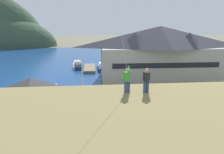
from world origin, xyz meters
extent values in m
plane|color=#66604C|center=(0.00, 0.00, 0.00)|extent=(600.00, 600.00, 0.00)
cube|color=gray|center=(0.00, 5.00, 0.05)|extent=(40.00, 20.00, 0.10)
cube|color=navy|center=(0.00, 60.00, 0.01)|extent=(360.00, 84.00, 0.03)
cube|color=#999E99|center=(11.70, 23.01, 3.71)|extent=(27.19, 10.92, 7.42)
cube|color=black|center=(11.63, 17.69, 4.08)|extent=(22.99, 0.39, 1.10)
pyramid|color=#3D3D47|center=(11.70, 23.01, 9.79)|extent=(28.83, 11.99, 4.75)
pyramid|color=#3D3D47|center=(5.59, 21.24, 9.10)|extent=(5.88, 5.88, 3.32)
pyramid|color=#3D3D47|center=(17.76, 21.08, 9.10)|extent=(5.88, 5.88, 3.32)
cube|color=beige|center=(-12.22, 4.92, 1.76)|extent=(6.96, 5.59, 3.51)
pyramid|color=#47474C|center=(-12.22, 4.92, 4.37)|extent=(7.52, 6.13, 1.72)
cube|color=black|center=(-11.95, 2.44, 1.23)|extent=(1.10, 0.18, 2.46)
cube|color=#70604C|center=(-4.79, 35.05, 0.35)|extent=(3.20, 11.54, 0.70)
cube|color=navy|center=(-8.22, 37.09, 0.45)|extent=(2.92, 7.01, 0.90)
cube|color=navy|center=(-8.22, 37.09, 0.98)|extent=(2.84, 6.80, 0.16)
cube|color=silver|center=(-8.16, 36.58, 1.61)|extent=(1.74, 2.20, 1.10)
cube|color=navy|center=(-1.23, 34.21, 0.45)|extent=(2.47, 7.58, 0.90)
cube|color=navy|center=(-1.23, 34.21, 0.98)|extent=(2.40, 7.36, 0.16)
cube|color=silver|center=(-1.23, 33.64, 1.61)|extent=(1.71, 2.28, 1.10)
cube|color=silver|center=(-8.50, 38.42, 0.45)|extent=(3.14, 8.52, 0.90)
cube|color=white|center=(-8.50, 38.42, 0.98)|extent=(3.04, 8.26, 0.16)
cube|color=silver|center=(-8.47, 37.79, 1.61)|extent=(2.01, 2.61, 1.10)
cube|color=slate|center=(8.60, 7.43, 0.82)|extent=(4.35, 2.19, 0.80)
cube|color=#5B5B5F|center=(8.45, 7.42, 1.57)|extent=(2.24, 1.79, 0.70)
cube|color=black|center=(8.45, 7.42, 1.54)|extent=(2.29, 1.83, 0.32)
cylinder|color=black|center=(10.04, 6.65, 0.42)|extent=(0.66, 0.28, 0.64)
cylinder|color=black|center=(9.87, 8.48, 0.42)|extent=(0.66, 0.28, 0.64)
cylinder|color=black|center=(7.33, 6.39, 0.42)|extent=(0.66, 0.28, 0.64)
cylinder|color=black|center=(7.15, 8.22, 0.42)|extent=(0.66, 0.28, 0.64)
cylinder|color=black|center=(-14.87, 1.41, 0.42)|extent=(0.66, 0.27, 0.64)
cube|color=#9EA3A8|center=(-3.71, 1.70, 0.82)|extent=(4.23, 1.87, 0.80)
cube|color=gray|center=(-3.56, 1.70, 1.57)|extent=(2.13, 1.64, 0.70)
cube|color=black|center=(-3.56, 1.70, 1.54)|extent=(2.17, 1.67, 0.32)
cylinder|color=black|center=(-5.06, 2.64, 0.42)|extent=(0.64, 0.23, 0.64)
cylinder|color=black|center=(-5.09, 0.80, 0.42)|extent=(0.64, 0.23, 0.64)
cylinder|color=black|center=(-2.33, 2.59, 0.42)|extent=(0.64, 0.23, 0.64)
cylinder|color=black|center=(-2.36, 0.76, 0.42)|extent=(0.64, 0.23, 0.64)
cylinder|color=black|center=(13.49, 1.41, 0.42)|extent=(0.64, 0.23, 0.64)
cube|color=silver|center=(6.72, -0.65, 0.82)|extent=(4.21, 1.81, 0.80)
cube|color=beige|center=(6.57, -0.65, 1.57)|extent=(2.11, 1.61, 0.70)
cube|color=black|center=(6.57, -0.65, 1.54)|extent=(2.15, 1.64, 0.32)
cylinder|color=black|center=(8.09, -1.57, 0.42)|extent=(0.64, 0.22, 0.64)
cylinder|color=black|center=(8.08, 0.27, 0.42)|extent=(0.64, 0.22, 0.64)
cylinder|color=black|center=(5.36, -1.58, 0.42)|extent=(0.64, 0.22, 0.64)
cylinder|color=black|center=(5.35, 0.26, 0.42)|extent=(0.64, 0.22, 0.64)
cube|color=red|center=(1.79, -0.22, 0.82)|extent=(4.35, 2.17, 0.80)
cube|color=#B11A15|center=(1.94, -0.21, 1.57)|extent=(2.24, 1.78, 0.70)
cube|color=black|center=(1.94, -0.21, 1.54)|extent=(2.28, 1.82, 0.32)
cylinder|color=black|center=(0.35, 0.57, 0.42)|extent=(0.66, 0.28, 0.64)
cylinder|color=black|center=(0.52, -1.26, 0.42)|extent=(0.66, 0.28, 0.64)
cylinder|color=black|center=(3.07, 0.82, 0.42)|extent=(0.66, 0.28, 0.64)
cylinder|color=black|center=(3.23, -1.01, 0.42)|extent=(0.66, 0.28, 0.64)
cube|color=#B28923|center=(16.82, 6.50, 0.82)|extent=(4.22, 1.85, 0.80)
cube|color=olive|center=(16.67, 6.50, 1.57)|extent=(2.12, 1.62, 0.70)
cube|color=black|center=(16.67, 6.50, 1.54)|extent=(2.16, 1.66, 0.32)
cylinder|color=black|center=(15.44, 5.60, 0.42)|extent=(0.64, 0.23, 0.64)
cylinder|color=black|center=(15.46, 7.43, 0.42)|extent=(0.64, 0.23, 0.64)
cylinder|color=#ADADB2|center=(-5.62, 10.50, 3.43)|extent=(0.16, 0.16, 6.67)
cube|color=#4C4C51|center=(-5.62, 10.85, 6.67)|extent=(0.24, 0.70, 0.20)
cylinder|color=#384770|center=(-1.57, -8.83, 7.75)|extent=(0.20, 0.20, 0.82)
cylinder|color=#384770|center=(-1.35, -8.81, 7.75)|extent=(0.20, 0.20, 0.82)
cylinder|color=green|center=(-1.46, -8.82, 8.48)|extent=(0.40, 0.40, 0.64)
sphere|color=tan|center=(-1.46, -8.82, 8.96)|extent=(0.24, 0.24, 0.24)
cylinder|color=green|center=(-1.29, -8.63, 8.98)|extent=(0.14, 0.56, 0.43)
cylinder|color=green|center=(-1.68, -8.83, 8.55)|extent=(0.11, 0.11, 0.60)
cylinder|color=#384770|center=(-0.24, -8.96, 7.75)|extent=(0.20, 0.20, 0.82)
cylinder|color=#384770|center=(-0.02, -8.93, 7.75)|extent=(0.20, 0.20, 0.82)
cylinder|color=#232328|center=(-0.13, -8.95, 8.48)|extent=(0.40, 0.40, 0.64)
sphere|color=tan|center=(-0.13, -8.95, 8.96)|extent=(0.24, 0.24, 0.24)
cylinder|color=#232328|center=(-0.35, -8.98, 8.55)|extent=(0.11, 0.11, 0.60)
cylinder|color=#232328|center=(0.09, -8.92, 8.55)|extent=(0.11, 0.11, 0.60)
cylinder|color=silver|center=(-1.86, -6.99, 12.82)|extent=(1.33, 3.17, 10.97)
camera|label=1|loc=(-3.80, -22.03, 11.78)|focal=31.91mm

